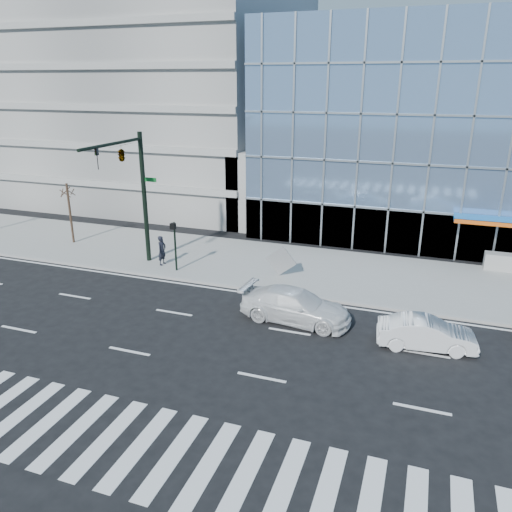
# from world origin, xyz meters

# --- Properties ---
(ground) EXTENTS (160.00, 160.00, 0.00)m
(ground) POSITION_xyz_m (0.00, 0.00, 0.00)
(ground) COLOR black
(ground) RESTS_ON ground
(sidewalk) EXTENTS (120.00, 8.00, 0.15)m
(sidewalk) POSITION_xyz_m (0.00, 8.00, 0.07)
(sidewalk) COLOR gray
(sidewalk) RESTS_ON ground
(parking_garage) EXTENTS (24.00, 24.00, 20.00)m
(parking_garage) POSITION_xyz_m (-20.00, 26.00, 10.00)
(parking_garage) COLOR gray
(parking_garage) RESTS_ON ground
(ramp_block) EXTENTS (6.00, 8.00, 6.00)m
(ramp_block) POSITION_xyz_m (-6.00, 18.00, 3.00)
(ramp_block) COLOR gray
(ramp_block) RESTS_ON ground
(tower_backdrop) EXTENTS (14.00, 14.00, 48.00)m
(tower_backdrop) POSITION_xyz_m (-30.00, 70.00, 24.00)
(tower_backdrop) COLOR gray
(tower_backdrop) RESTS_ON ground
(traffic_signal) EXTENTS (1.14, 5.74, 8.00)m
(traffic_signal) POSITION_xyz_m (-11.00, 4.57, 6.16)
(traffic_signal) COLOR black
(traffic_signal) RESTS_ON sidewalk
(ped_signal_post) EXTENTS (0.30, 0.33, 3.00)m
(ped_signal_post) POSITION_xyz_m (-8.50, 4.94, 2.14)
(ped_signal_post) COLOR black
(ped_signal_post) RESTS_ON sidewalk
(street_tree_near) EXTENTS (1.10, 1.10, 4.23)m
(street_tree_near) POSITION_xyz_m (-18.00, 7.50, 3.78)
(street_tree_near) COLOR #332319
(street_tree_near) RESTS_ON sidewalk
(white_suv) EXTENTS (5.54, 2.63, 1.56)m
(white_suv) POSITION_xyz_m (-0.05, 1.19, 0.78)
(white_suv) COLOR white
(white_suv) RESTS_ON ground
(white_sedan) EXTENTS (4.30, 1.94, 1.37)m
(white_sedan) POSITION_xyz_m (5.95, 0.55, 0.68)
(white_sedan) COLOR white
(white_sedan) RESTS_ON ground
(pedestrian) EXTENTS (0.51, 0.71, 1.84)m
(pedestrian) POSITION_xyz_m (-9.78, 5.59, 1.07)
(pedestrian) COLOR black
(pedestrian) RESTS_ON sidewalk
(tilted_panel) EXTENTS (1.82, 0.28, 1.82)m
(tilted_panel) POSITION_xyz_m (-2.30, 6.25, 1.06)
(tilted_panel) COLOR gray
(tilted_panel) RESTS_ON sidewalk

